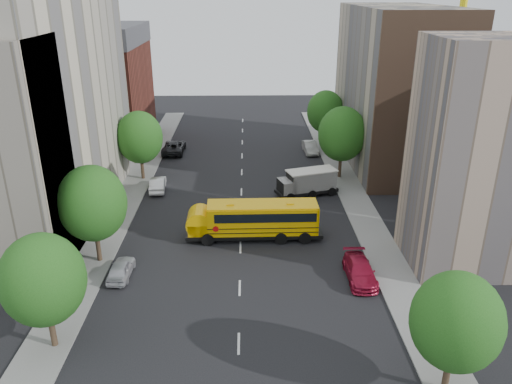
{
  "coord_description": "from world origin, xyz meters",
  "views": [
    {
      "loc": [
        0.55,
        -38.33,
        19.99
      ],
      "look_at": [
        1.37,
        2.0,
        3.29
      ],
      "focal_mm": 35.0,
      "sensor_mm": 36.0,
      "label": 1
    }
  ],
  "objects_px": {
    "safari_truck": "(307,182)",
    "parked_car_2": "(174,147)",
    "street_tree_4": "(342,134)",
    "parked_car_1": "(158,184)",
    "school_bus": "(253,218)",
    "parked_car_3": "(360,271)",
    "street_tree_5": "(325,112)",
    "parked_car_5": "(310,147)",
    "street_tree_1": "(92,203)",
    "street_tree_0": "(43,280)",
    "street_tree_3": "(456,322)",
    "street_tree_2": "(140,137)",
    "parked_car_0": "(121,269)"
  },
  "relations": [
    {
      "from": "safari_truck",
      "to": "parked_car_3",
      "type": "bearing_deg",
      "value": -100.59
    },
    {
      "from": "safari_truck",
      "to": "parked_car_1",
      "type": "xyz_separation_m",
      "value": [
        -15.57,
        1.6,
        -0.72
      ]
    },
    {
      "from": "parked_car_0",
      "to": "parked_car_3",
      "type": "xyz_separation_m",
      "value": [
        17.6,
        -0.73,
        0.05
      ]
    },
    {
      "from": "street_tree_5",
      "to": "parked_car_3",
      "type": "relative_size",
      "value": 1.54
    },
    {
      "from": "parked_car_3",
      "to": "parked_car_0",
      "type": "bearing_deg",
      "value": 177.54
    },
    {
      "from": "street_tree_3",
      "to": "parked_car_3",
      "type": "relative_size",
      "value": 1.46
    },
    {
      "from": "street_tree_1",
      "to": "parked_car_1",
      "type": "height_order",
      "value": "street_tree_1"
    },
    {
      "from": "street_tree_2",
      "to": "street_tree_5",
      "type": "relative_size",
      "value": 1.03
    },
    {
      "from": "parked_car_1",
      "to": "parked_car_5",
      "type": "xyz_separation_m",
      "value": [
        17.6,
        12.5,
        0.02
      ]
    },
    {
      "from": "parked_car_0",
      "to": "street_tree_5",
      "type": "bearing_deg",
      "value": -120.64
    },
    {
      "from": "safari_truck",
      "to": "school_bus",
      "type": "bearing_deg",
      "value": -139.33
    },
    {
      "from": "street_tree_1",
      "to": "street_tree_4",
      "type": "bearing_deg",
      "value": 39.29
    },
    {
      "from": "parked_car_0",
      "to": "safari_truck",
      "type": "bearing_deg",
      "value": -134.59
    },
    {
      "from": "street_tree_2",
      "to": "parked_car_3",
      "type": "bearing_deg",
      "value": -46.69
    },
    {
      "from": "street_tree_1",
      "to": "street_tree_2",
      "type": "bearing_deg",
      "value": 90.0
    },
    {
      "from": "street_tree_0",
      "to": "parked_car_1",
      "type": "bearing_deg",
      "value": 84.9
    },
    {
      "from": "safari_truck",
      "to": "parked_car_1",
      "type": "bearing_deg",
      "value": 156.33
    },
    {
      "from": "parked_car_5",
      "to": "street_tree_2",
      "type": "bearing_deg",
      "value": -158.47
    },
    {
      "from": "street_tree_0",
      "to": "street_tree_4",
      "type": "height_order",
      "value": "street_tree_4"
    },
    {
      "from": "street_tree_4",
      "to": "safari_truck",
      "type": "relative_size",
      "value": 1.22
    },
    {
      "from": "parked_car_2",
      "to": "street_tree_5",
      "type": "bearing_deg",
      "value": -172.54
    },
    {
      "from": "parked_car_2",
      "to": "parked_car_5",
      "type": "bearing_deg",
      "value": 179.07
    },
    {
      "from": "street_tree_5",
      "to": "parked_car_3",
      "type": "bearing_deg",
      "value": -93.81
    },
    {
      "from": "school_bus",
      "to": "parked_car_3",
      "type": "height_order",
      "value": "school_bus"
    },
    {
      "from": "street_tree_4",
      "to": "parked_car_5",
      "type": "bearing_deg",
      "value": 103.54
    },
    {
      "from": "school_bus",
      "to": "parked_car_1",
      "type": "relative_size",
      "value": 2.7
    },
    {
      "from": "parked_car_1",
      "to": "parked_car_5",
      "type": "bearing_deg",
      "value": -149.68
    },
    {
      "from": "street_tree_0",
      "to": "street_tree_4",
      "type": "relative_size",
      "value": 0.91
    },
    {
      "from": "street_tree_4",
      "to": "parked_car_1",
      "type": "height_order",
      "value": "street_tree_4"
    },
    {
      "from": "parked_car_5",
      "to": "school_bus",
      "type": "bearing_deg",
      "value": -111.54
    },
    {
      "from": "safari_truck",
      "to": "parked_car_3",
      "type": "distance_m",
      "value": 16.18
    },
    {
      "from": "street_tree_5",
      "to": "parked_car_5",
      "type": "bearing_deg",
      "value": -127.54
    },
    {
      "from": "street_tree_3",
      "to": "school_bus",
      "type": "distance_m",
      "value": 20.5
    },
    {
      "from": "street_tree_5",
      "to": "parked_car_2",
      "type": "relative_size",
      "value": 1.33
    },
    {
      "from": "street_tree_0",
      "to": "school_bus",
      "type": "relative_size",
      "value": 0.64
    },
    {
      "from": "street_tree_1",
      "to": "street_tree_4",
      "type": "distance_m",
      "value": 28.43
    },
    {
      "from": "safari_truck",
      "to": "parked_car_2",
      "type": "height_order",
      "value": "safari_truck"
    },
    {
      "from": "street_tree_1",
      "to": "safari_truck",
      "type": "relative_size",
      "value": 1.19
    },
    {
      "from": "safari_truck",
      "to": "parked_car_5",
      "type": "distance_m",
      "value": 14.26
    },
    {
      "from": "street_tree_1",
      "to": "parked_car_2",
      "type": "bearing_deg",
      "value": 85.43
    },
    {
      "from": "parked_car_1",
      "to": "parked_car_3",
      "type": "distance_m",
      "value": 24.92
    },
    {
      "from": "parked_car_3",
      "to": "parked_car_5",
      "type": "distance_m",
      "value": 30.14
    },
    {
      "from": "parked_car_1",
      "to": "parked_car_2",
      "type": "distance_m",
      "value": 12.91
    },
    {
      "from": "street_tree_4",
      "to": "street_tree_1",
      "type": "bearing_deg",
      "value": -140.71
    },
    {
      "from": "street_tree_3",
      "to": "parked_car_3",
      "type": "height_order",
      "value": "street_tree_3"
    },
    {
      "from": "school_bus",
      "to": "parked_car_1",
      "type": "distance_m",
      "value": 14.75
    },
    {
      "from": "street_tree_0",
      "to": "street_tree_1",
      "type": "bearing_deg",
      "value": 90.0
    },
    {
      "from": "street_tree_0",
      "to": "street_tree_2",
      "type": "height_order",
      "value": "street_tree_2"
    },
    {
      "from": "street_tree_5",
      "to": "parked_car_5",
      "type": "xyz_separation_m",
      "value": [
        -2.2,
        -2.86,
        -3.97
      ]
    },
    {
      "from": "street_tree_1",
      "to": "school_bus",
      "type": "height_order",
      "value": "street_tree_1"
    }
  ]
}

